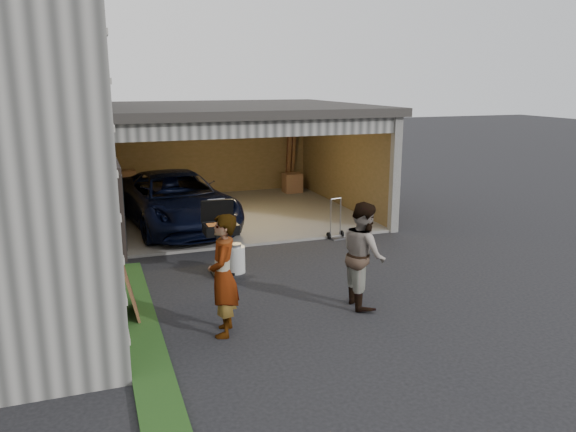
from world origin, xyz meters
The scene contains 10 objects.
ground centered at (0.00, 0.00, 0.00)m, with size 80.00×80.00×0.00m, color black.
groundcover_strip centered at (-2.25, -1.00, 0.03)m, with size 0.50×8.00×0.06m, color #193814.
garage centered at (0.76, 6.79, 1.87)m, with size 6.80×6.30×2.90m.
minivan centered at (-0.89, 5.59, 0.65)m, with size 2.16×4.69×1.30m, color black.
woman centered at (-1.14, -0.50, 0.87)m, with size 0.64×0.42×1.74m, color silver.
man centered at (1.18, -0.20, 0.84)m, with size 0.82×0.64×1.68m, color #3D1E18.
bbq_grill centered at (-0.60, 2.03, 0.81)m, with size 0.61×0.54×1.36m.
propane_tank centered at (-0.33, 1.97, 0.25)m, with size 0.34×0.34×0.50m, color silver.
plywood_panel centered at (-2.34, 0.50, 0.41)m, with size 0.04×0.75×0.84m, color #582A1E.
hand_truck centered at (2.39, 3.46, 0.18)m, with size 0.41×0.33×0.94m.
Camera 1 is at (-2.77, -7.74, 3.51)m, focal length 35.00 mm.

